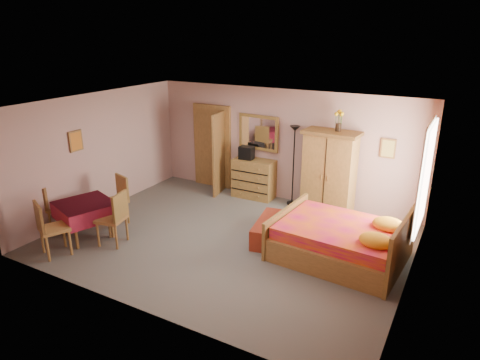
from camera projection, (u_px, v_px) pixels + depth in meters
The scene contains 23 objects.
floor at pixel (228, 240), 8.26m from camera, with size 6.50×6.50×0.00m, color slate.
ceiling at pixel (227, 105), 7.39m from camera, with size 6.50×6.50×0.00m, color brown.
wall_back at pixel (282, 146), 9.89m from camera, with size 6.50×0.10×2.60m, color tan.
wall_front at pixel (133, 229), 5.76m from camera, with size 6.50×0.10×2.60m, color tan.
wall_left at pixel (99, 153), 9.31m from camera, with size 0.10×5.00×2.60m, color tan.
wall_right at pixel (416, 211), 6.34m from camera, with size 0.10×5.00×2.60m, color tan.
doorway at pixel (213, 147), 10.82m from camera, with size 1.06×0.12×2.15m, color #9E6B35.
window at pixel (425, 178), 7.29m from camera, with size 0.08×1.40×1.95m, color white.
picture_left at pixel (76, 141), 8.67m from camera, with size 0.04×0.32×0.42m, color orange.
picture_back at pixel (388, 148), 8.70m from camera, with size 0.30×0.04×0.40m, color #D8BF59.
chest_of_drawers at pixel (254, 179), 10.23m from camera, with size 0.99×0.49×0.93m, color olive.
wall_mirror at pixel (258, 133), 10.04m from camera, with size 1.05×0.06×0.83m, color white.
stereo at pixel (247, 153), 10.09m from camera, with size 0.33×0.24×0.31m, color black.
floor_lamp at pixel (293, 166), 9.66m from camera, with size 0.24×0.24×1.84m, color black.
wardrobe at pixel (329, 173), 9.18m from camera, with size 1.18×0.61×1.84m, color #AF7D3B.
sunflower_vase at pixel (339, 121), 8.79m from camera, with size 0.18×0.18×0.45m, color yellow.
bed at pixel (340, 231), 7.47m from camera, with size 2.20×1.73×1.02m, color #D51453.
bench at pixel (269, 230), 8.23m from camera, with size 0.44×1.19×0.40m, color maroon.
dining_table at pixel (86, 220), 8.27m from camera, with size 0.97×0.97×0.71m, color maroon.
chair_south at pixel (54, 228), 7.57m from camera, with size 0.47×0.47×1.03m, color #B07A3B.
chair_north at pixel (114, 201), 8.81m from camera, with size 0.46×0.46×1.00m, color olive.
chair_west at pixel (61, 208), 8.53m from camera, with size 0.43×0.43×0.95m, color olive.
chair_east at pixel (111, 218), 7.96m from camera, with size 0.47×0.47×1.04m, color #9F6A36.
Camera 1 is at (3.80, -6.36, 3.84)m, focal length 32.00 mm.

